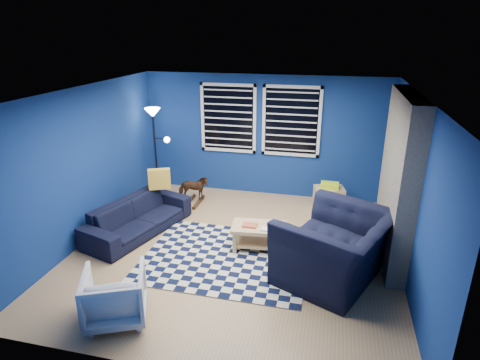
# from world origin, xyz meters

# --- Properties ---
(floor) EXTENTS (5.00, 5.00, 0.00)m
(floor) POSITION_xyz_m (0.00, 0.00, 0.00)
(floor) COLOR tan
(floor) RESTS_ON ground
(ceiling) EXTENTS (5.00, 5.00, 0.00)m
(ceiling) POSITION_xyz_m (0.00, 0.00, 2.50)
(ceiling) COLOR white
(ceiling) RESTS_ON wall_back
(wall_back) EXTENTS (5.00, 0.00, 5.00)m
(wall_back) POSITION_xyz_m (0.00, 2.50, 1.25)
(wall_back) COLOR navy
(wall_back) RESTS_ON floor
(wall_left) EXTENTS (0.00, 5.00, 5.00)m
(wall_left) POSITION_xyz_m (-2.50, 0.00, 1.25)
(wall_left) COLOR navy
(wall_left) RESTS_ON floor
(wall_right) EXTENTS (0.00, 5.00, 5.00)m
(wall_right) POSITION_xyz_m (2.50, 0.00, 1.25)
(wall_right) COLOR navy
(wall_right) RESTS_ON floor
(fireplace) EXTENTS (0.65, 2.00, 2.50)m
(fireplace) POSITION_xyz_m (2.36, 0.50, 1.20)
(fireplace) COLOR gray
(fireplace) RESTS_ON floor
(window_left) EXTENTS (1.17, 0.06, 1.42)m
(window_left) POSITION_xyz_m (-0.75, 2.46, 1.60)
(window_left) COLOR black
(window_left) RESTS_ON wall_back
(window_right) EXTENTS (1.17, 0.06, 1.42)m
(window_right) POSITION_xyz_m (0.55, 2.46, 1.60)
(window_right) COLOR black
(window_right) RESTS_ON wall_back
(tv) EXTENTS (0.07, 1.00, 0.58)m
(tv) POSITION_xyz_m (2.45, 2.00, 1.40)
(tv) COLOR black
(tv) RESTS_ON wall_right
(rug) EXTENTS (2.52, 2.02, 0.02)m
(rug) POSITION_xyz_m (-0.08, -0.24, 0.01)
(rug) COLOR black
(rug) RESTS_ON floor
(sofa) EXTENTS (2.14, 1.33, 0.58)m
(sofa) POSITION_xyz_m (-1.78, 0.23, 0.29)
(sofa) COLOR black
(sofa) RESTS_ON floor
(armchair_big) EXTENTS (1.91, 1.82, 0.98)m
(armchair_big) POSITION_xyz_m (1.53, -0.40, 0.49)
(armchair_big) COLOR black
(armchair_big) RESTS_ON floor
(armchair_bent) EXTENTS (0.94, 0.95, 0.66)m
(armchair_bent) POSITION_xyz_m (-1.01, -1.88, 0.33)
(armchair_bent) COLOR gray
(armchair_bent) RESTS_ON floor
(rocking_horse) EXTENTS (0.43, 0.66, 0.51)m
(rocking_horse) POSITION_xyz_m (-1.27, 1.62, 0.32)
(rocking_horse) COLOR #4B2C18
(rocking_horse) RESTS_ON floor
(coffee_table) EXTENTS (0.91, 0.58, 0.43)m
(coffee_table) POSITION_xyz_m (0.36, 0.14, 0.30)
(coffee_table) COLOR tan
(coffee_table) RESTS_ON rug
(cabinet) EXTENTS (0.63, 0.49, 0.55)m
(cabinet) POSITION_xyz_m (1.40, 1.94, 0.24)
(cabinet) COLOR tan
(cabinet) RESTS_ON floor
(floor_lamp) EXTENTS (0.51, 0.31, 1.86)m
(floor_lamp) POSITION_xyz_m (-2.13, 1.87, 1.52)
(floor_lamp) COLOR black
(floor_lamp) RESTS_ON floor
(throw_pillow) EXTENTS (0.41, 0.27, 0.38)m
(throw_pillow) POSITION_xyz_m (-1.63, 0.86, 0.77)
(throw_pillow) COLOR gold
(throw_pillow) RESTS_ON sofa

